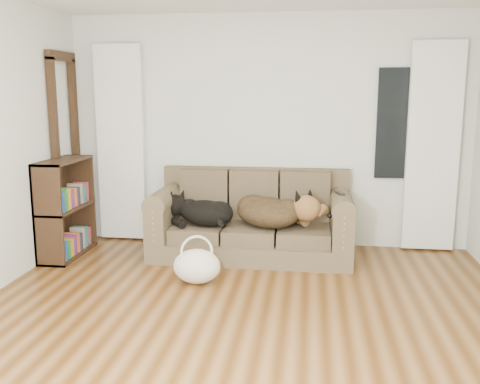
# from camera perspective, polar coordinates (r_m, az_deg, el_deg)

# --- Properties ---
(floor) EXTENTS (5.00, 5.00, 0.00)m
(floor) POSITION_cam_1_polar(r_m,az_deg,el_deg) (3.99, -0.26, -15.31)
(floor) COLOR #4B2A0D
(floor) RESTS_ON ground
(wall_back) EXTENTS (4.50, 0.04, 2.60)m
(wall_back) POSITION_cam_1_polar(r_m,az_deg,el_deg) (6.09, 2.92, 6.46)
(wall_back) COLOR beige
(wall_back) RESTS_ON ground
(curtain_left) EXTENTS (0.55, 0.08, 2.25)m
(curtain_left) POSITION_cam_1_polar(r_m,az_deg,el_deg) (6.39, -12.59, 5.07)
(curtain_left) COLOR white
(curtain_left) RESTS_ON ground
(curtain_right) EXTENTS (0.55, 0.08, 2.25)m
(curtain_right) POSITION_cam_1_polar(r_m,az_deg,el_deg) (6.15, 19.86, 4.47)
(curtain_right) COLOR white
(curtain_right) RESTS_ON ground
(window_pane) EXTENTS (0.50, 0.03, 1.20)m
(window_pane) POSITION_cam_1_polar(r_m,az_deg,el_deg) (6.11, 16.69, 6.98)
(window_pane) COLOR black
(window_pane) RESTS_ON wall_back
(door_casing) EXTENTS (0.07, 0.60, 2.10)m
(door_casing) POSITION_cam_1_polar(r_m,az_deg,el_deg) (6.26, -18.03, 3.76)
(door_casing) COLOR black
(door_casing) RESTS_ON ground
(sofa) EXTENTS (2.10, 0.91, 0.86)m
(sofa) POSITION_cam_1_polar(r_m,az_deg,el_deg) (5.71, 1.24, -2.45)
(sofa) COLOR #3F352A
(sofa) RESTS_ON floor
(dog_black_lab) EXTENTS (0.78, 0.70, 0.27)m
(dog_black_lab) POSITION_cam_1_polar(r_m,az_deg,el_deg) (5.70, -4.01, -2.20)
(dog_black_lab) COLOR black
(dog_black_lab) RESTS_ON sofa
(dog_shepherd) EXTENTS (0.94, 0.89, 0.34)m
(dog_shepherd) POSITION_cam_1_polar(r_m,az_deg,el_deg) (5.60, 3.43, -2.31)
(dog_shepherd) COLOR black
(dog_shepherd) RESTS_ON sofa
(tv_remote) EXTENTS (0.11, 0.20, 0.02)m
(tv_remote) POSITION_cam_1_polar(r_m,az_deg,el_deg) (5.53, 10.58, -0.10)
(tv_remote) COLOR black
(tv_remote) RESTS_ON sofa
(tote_bag) EXTENTS (0.44, 0.34, 0.32)m
(tote_bag) POSITION_cam_1_polar(r_m,az_deg,el_deg) (4.99, -4.62, -7.91)
(tote_bag) COLOR beige
(tote_bag) RESTS_ON floor
(bookshelf) EXTENTS (0.32, 0.84, 1.05)m
(bookshelf) POSITION_cam_1_polar(r_m,az_deg,el_deg) (6.01, -18.09, -1.84)
(bookshelf) COLOR black
(bookshelf) RESTS_ON floor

